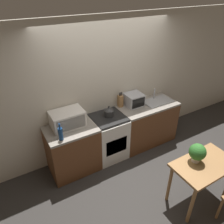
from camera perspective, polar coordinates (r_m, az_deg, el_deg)
ground_plane at (r=4.22m, az=5.84°, el=-15.16°), size 16.00×16.00×0.00m
wall_back at (r=4.13m, az=-1.17°, el=6.28°), size 10.00×0.06×2.60m
counter_left_run at (r=4.02m, az=-10.21°, el=-9.54°), size 0.86×0.62×0.90m
counter_right_run at (r=4.67m, az=8.88°, el=-2.90°), size 1.22×0.62×0.90m
stove_range at (r=4.24m, az=-0.93°, el=-6.46°), size 0.61×0.62×0.90m
kettle at (r=3.98m, az=-0.85°, el=0.10°), size 0.18×0.18×0.20m
microwave at (r=3.75m, az=-11.55°, el=-1.76°), size 0.55×0.37×0.28m
bottle at (r=3.47m, az=-13.28°, el=-5.50°), size 0.07×0.07×0.29m
knife_block at (r=4.26m, az=2.20°, el=2.89°), size 0.09×0.09×0.31m
toaster_oven at (r=4.33m, az=5.74°, el=3.22°), size 0.34×0.32×0.24m
sink_basin at (r=4.59m, az=11.81°, el=2.88°), size 0.59×0.36×0.24m
dining_table at (r=3.59m, az=22.76°, el=-13.68°), size 0.94×0.56×0.77m
potted_plant at (r=3.39m, az=21.42°, el=-9.79°), size 0.24×0.24×0.30m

